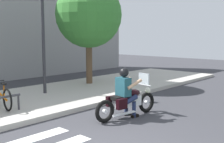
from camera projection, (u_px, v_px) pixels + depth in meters
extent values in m
torus|color=black|center=(146.00, 102.00, 8.31)|extent=(0.63, 0.19, 0.62)
cylinder|color=silver|center=(146.00, 102.00, 8.31)|extent=(0.12, 0.11, 0.11)
torus|color=black|center=(105.00, 111.00, 7.29)|extent=(0.63, 0.19, 0.62)
cylinder|color=silver|center=(105.00, 111.00, 7.29)|extent=(0.12, 0.11, 0.11)
cube|color=silver|center=(127.00, 102.00, 7.78)|extent=(0.92, 0.40, 0.28)
ellipsoid|color=black|center=(133.00, 93.00, 7.90)|extent=(0.55, 0.35, 0.22)
cube|color=black|center=(121.00, 98.00, 7.62)|extent=(0.59, 0.35, 0.10)
cube|color=black|center=(111.00, 101.00, 7.69)|extent=(0.33, 0.16, 0.28)
cube|color=black|center=(122.00, 104.00, 7.36)|extent=(0.33, 0.16, 0.28)
cylinder|color=silver|center=(143.00, 85.00, 8.14)|extent=(0.11, 0.62, 0.03)
sphere|color=white|center=(148.00, 90.00, 8.30)|extent=(0.18, 0.18, 0.18)
cube|color=silver|center=(144.00, 79.00, 8.14)|extent=(0.09, 0.40, 0.32)
cylinder|color=silver|center=(124.00, 114.00, 7.51)|extent=(0.80, 0.19, 0.08)
cube|color=#1E4C59|center=(123.00, 87.00, 7.63)|extent=(0.31, 0.43, 0.52)
sphere|color=black|center=(124.00, 72.00, 7.60)|extent=(0.26, 0.26, 0.26)
cylinder|color=tan|center=(124.00, 82.00, 7.94)|extent=(0.53, 0.16, 0.26)
cylinder|color=tan|center=(135.00, 84.00, 7.60)|extent=(0.53, 0.16, 0.26)
cylinder|color=#1E284C|center=(123.00, 98.00, 7.89)|extent=(0.46, 0.20, 0.24)
cylinder|color=#1E284C|center=(126.00, 107.00, 8.01)|extent=(0.11, 0.11, 0.46)
cube|color=black|center=(127.00, 114.00, 8.06)|extent=(0.25, 0.13, 0.08)
cylinder|color=#1E284C|center=(131.00, 100.00, 7.65)|extent=(0.46, 0.20, 0.24)
cylinder|color=#1E284C|center=(134.00, 110.00, 7.76)|extent=(0.11, 0.11, 0.46)
cube|color=black|center=(135.00, 116.00, 7.81)|extent=(0.25, 0.13, 0.08)
torus|color=black|center=(7.00, 100.00, 7.84)|extent=(0.13, 0.66, 0.66)
cylinder|color=orange|center=(1.00, 95.00, 8.20)|extent=(0.16, 0.88, 0.24)
cylinder|color=orange|center=(4.00, 91.00, 8.00)|extent=(0.04, 0.04, 0.40)
cube|color=black|center=(4.00, 84.00, 7.97)|extent=(0.12, 0.21, 0.06)
cylinder|color=#333338|center=(19.00, 102.00, 8.04)|extent=(0.06, 0.06, 0.45)
cylinder|color=#2D2D33|center=(43.00, 41.00, 10.24)|extent=(0.12, 0.12, 4.28)
cylinder|color=brown|center=(89.00, 62.00, 12.59)|extent=(0.29, 0.29, 2.23)
sphere|color=#387F33|center=(89.00, 15.00, 12.32)|extent=(3.00, 3.00, 3.00)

